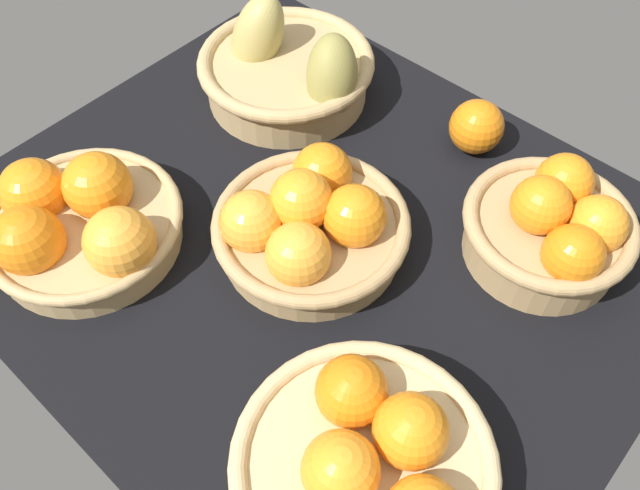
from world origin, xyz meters
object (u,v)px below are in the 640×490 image
basket_center (309,224)px  basket_far_left (367,465)px  loose_orange_front_gap (476,127)px  basket_near_right_pears (287,70)px  basket_far_right (79,222)px  basket_near_left (553,228)px

basket_center → basket_far_left: bearing=143.1°
loose_orange_front_gap → basket_center: bearing=79.4°
basket_near_right_pears → basket_center: bearing=138.8°
basket_center → basket_far_right: size_ratio=0.99×
basket_near_right_pears → basket_center: basket_near_right_pears is taller
basket_near_right_pears → loose_orange_front_gap: 28.26cm
basket_far_right → basket_near_left: bearing=-139.8°
basket_center → loose_orange_front_gap: size_ratio=3.21×
basket_far_left → basket_far_right: 44.49cm
basket_center → loose_orange_front_gap: bearing=-100.6°
basket_near_right_pears → basket_far_right: 37.04cm
basket_far_right → basket_near_right_pears: bearing=-89.1°
basket_far_right → basket_center: bearing=-138.9°
basket_far_left → basket_far_right: bearing=0.6°
basket_far_left → basket_near_left: size_ratio=1.23×
basket_near_left → loose_orange_front_gap: bearing=-30.1°
basket_far_left → basket_center: size_ratio=1.04×
loose_orange_front_gap → basket_far_right: bearing=60.5°
basket_near_right_pears → basket_near_left: bearing=179.2°
basket_near_left → basket_far_right: 56.43cm
basket_far_left → basket_center: bearing=-36.9°
basket_near_left → loose_orange_front_gap: (16.93, -9.81, -1.31)cm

